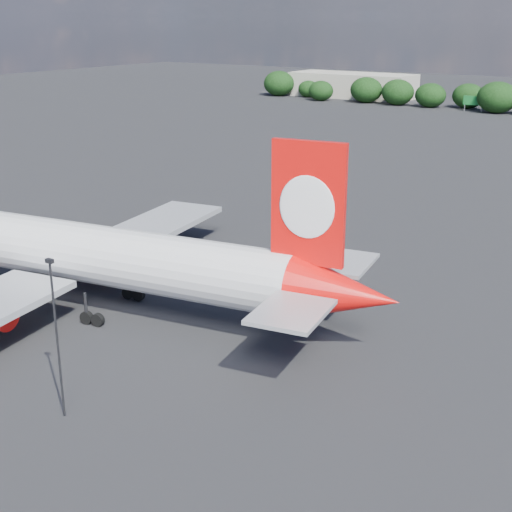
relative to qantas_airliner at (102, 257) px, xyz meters
The scene contains 5 objects.
ground 49.83m from the qantas_airliner, 89.92° to the left, with size 500.00×500.00×0.00m, color black.
qantas_airliner is the anchor object (origin of this frame).
apron_lamp_post 18.81m from the qantas_airliner, 53.48° to the right, with size 0.55×0.30×11.54m.
terminal_building 192.81m from the qantas_airliner, 109.68° to the left, with size 42.00×16.00×8.00m.
highway_sign 166.52m from the qantas_airliner, 96.18° to the left, with size 6.00×0.30×4.50m.
Camera 1 is at (46.33, -33.25, 26.38)m, focal length 50.00 mm.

